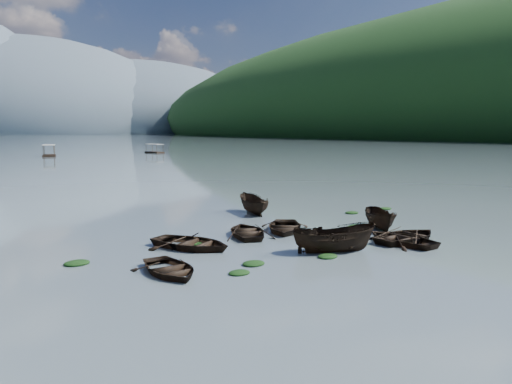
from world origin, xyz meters
TOP-DOWN VIEW (x-y plane):
  - ground_plane at (0.00, 0.00)m, footprint 2400.00×2400.00m
  - haze_mtn_c at (140.00, 900.00)m, footprint 520.00×520.00m
  - haze_mtn_d at (320.00, 900.00)m, footprint 520.00×520.00m
  - rowboat_0 at (-9.83, 4.04)m, footprint 2.90×3.96m
  - rowboat_1 at (-2.86, 8.70)m, footprint 4.24×4.87m
  - rowboat_2 at (-1.44, 2.91)m, footprint 4.56×3.26m
  - rowboat_3 at (2.95, 2.35)m, footprint 3.09×4.24m
  - rowboat_4 at (3.69, 2.52)m, footprint 4.61×3.42m
  - rowboat_5 at (5.11, 5.75)m, footprint 3.19×4.05m
  - rowboat_6 at (-6.98, 7.67)m, footprint 4.91×5.50m
  - rowboat_7 at (-0.32, 8.47)m, footprint 5.05×5.25m
  - rowboat_8 at (1.69, 14.86)m, footprint 2.51×4.32m
  - weed_clump_0 at (-6.09, 3.20)m, footprint 1.08×0.88m
  - weed_clump_1 at (-7.39, 2.34)m, footprint 0.97×0.78m
  - weed_clump_2 at (-2.42, 2.29)m, footprint 1.03×0.82m
  - weed_clump_3 at (7.69, 10.81)m, footprint 1.03×0.87m
  - weed_clump_4 at (3.99, 6.72)m, footprint 1.25×0.99m
  - weed_clump_5 at (-12.72, 7.76)m, footprint 1.16×0.94m
  - weed_clump_6 at (-6.26, 8.31)m, footprint 0.94×0.79m
  - weed_clump_7 at (11.18, 10.73)m, footprint 1.07×0.86m
  - pontoon_centre at (6.80, 107.88)m, footprint 4.29×7.22m
  - pontoon_right at (33.99, 110.63)m, footprint 3.50×6.26m

SIDE VIEW (x-z plane):
  - ground_plane at x=0.00m, z-range 0.00..0.00m
  - haze_mtn_c at x=140.00m, z-range -130.00..130.00m
  - haze_mtn_d at x=320.00m, z-range -110.00..110.00m
  - rowboat_0 at x=-9.83m, z-range -0.40..0.40m
  - rowboat_1 at x=-2.86m, z-range -0.42..0.42m
  - rowboat_2 at x=-1.44m, z-range -0.83..0.83m
  - rowboat_3 at x=2.95m, z-range -0.43..0.43m
  - rowboat_4 at x=3.69m, z-range -0.46..0.46m
  - rowboat_5 at x=5.11m, z-range -0.74..0.74m
  - rowboat_6 at x=-6.98m, z-range -0.47..0.47m
  - rowboat_7 at x=-0.32m, z-range -0.44..0.44m
  - rowboat_8 at x=1.69m, z-range -0.79..0.79m
  - weed_clump_0 at x=-6.09m, z-range -0.12..0.12m
  - weed_clump_1 at x=-7.39m, z-range -0.11..0.11m
  - weed_clump_2 at x=-2.42m, z-range -0.11..0.11m
  - weed_clump_3 at x=7.69m, z-range -0.11..0.11m
  - weed_clump_4 at x=3.99m, z-range -0.13..0.13m
  - weed_clump_5 at x=-12.72m, z-range -0.12..0.12m
  - weed_clump_6 at x=-6.26m, z-range -0.10..0.10m
  - weed_clump_7 at x=11.18m, z-range -0.12..0.12m
  - pontoon_centre at x=6.80m, z-range -1.29..1.29m
  - pontoon_right at x=33.99m, z-range -1.13..1.13m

